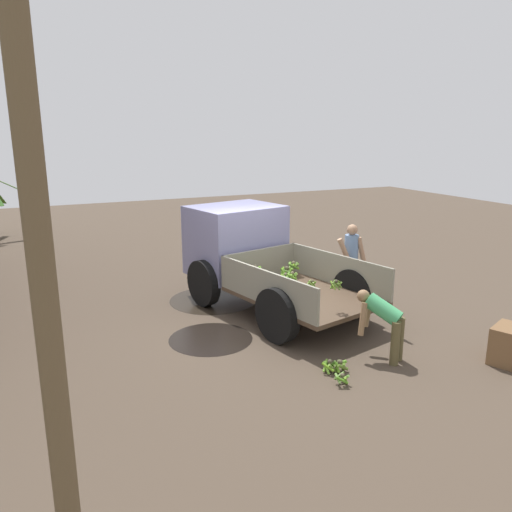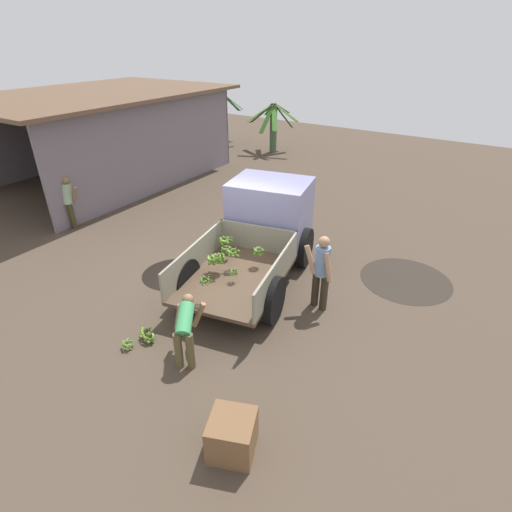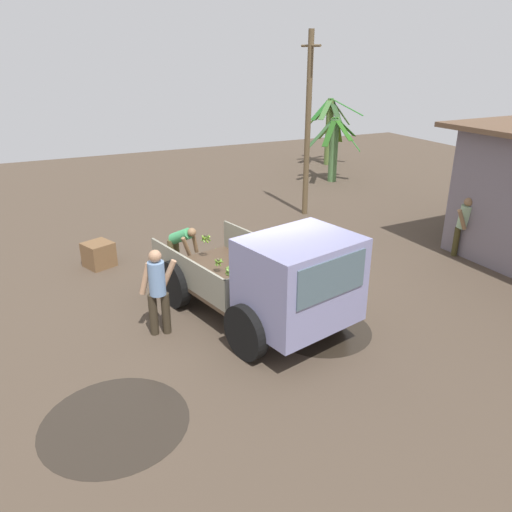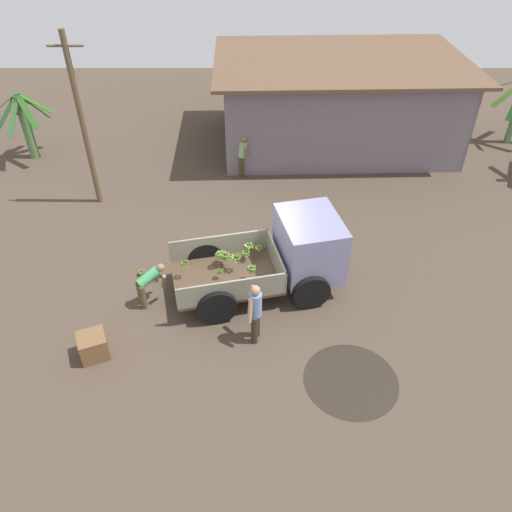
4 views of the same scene
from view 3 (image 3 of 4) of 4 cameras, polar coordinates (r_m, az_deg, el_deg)
ground at (r=10.33m, az=0.63°, el=-5.82°), size 36.00×36.00×0.00m
mud_patch_0 at (r=7.71m, az=-15.81°, el=-17.86°), size 2.10×2.10×0.01m
mud_patch_1 at (r=9.60m, az=7.41°, el=-8.36°), size 1.90×1.90×0.01m
mud_patch_2 at (r=11.44m, az=5.38°, el=-2.98°), size 1.50×1.50×0.01m
cargo_truck at (r=8.95m, az=2.98°, el=-2.86°), size 4.63×2.92×2.01m
utility_pole at (r=15.72m, az=5.95°, el=14.66°), size 1.02×0.17×5.48m
banana_palm_0 at (r=23.60m, az=8.36°, el=14.14°), size 2.62×2.22×2.96m
banana_palm_2 at (r=20.43m, az=8.83°, el=12.18°), size 2.65×2.13×2.52m
person_foreground_visitor at (r=9.18m, az=-11.18°, el=-3.62°), size 0.38×0.72×1.67m
person_worker_loading at (r=11.96m, az=-8.62°, el=1.56°), size 0.85×0.72×1.11m
person_bystander_near_shed at (r=13.60m, az=22.63°, el=3.41°), size 0.39×0.66×1.55m
banana_bunch_on_ground_0 at (r=12.89m, az=-4.49°, el=0.58°), size 0.23×0.23×0.19m
banana_bunch_on_ground_1 at (r=12.52m, az=-4.78°, el=-0.09°), size 0.24×0.24×0.21m
banana_bunch_on_ground_2 at (r=12.52m, az=-4.05°, el=-0.08°), size 0.27×0.29×0.21m
wooden_crate_0 at (r=12.71m, az=-17.53°, el=0.16°), size 0.81×0.81×0.60m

